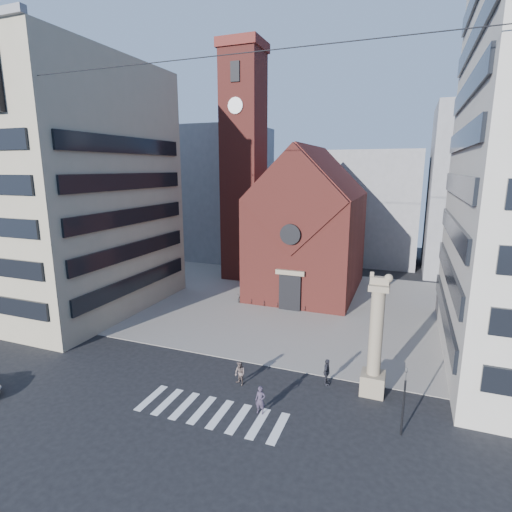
% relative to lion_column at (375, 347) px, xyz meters
% --- Properties ---
extents(ground, '(120.00, 120.00, 0.00)m').
position_rel_lion_column_xyz_m(ground, '(-10.01, -3.00, -3.46)').
color(ground, black).
rests_on(ground, ground).
extents(piazza, '(46.00, 30.00, 0.05)m').
position_rel_lion_column_xyz_m(piazza, '(-10.01, 16.00, -3.43)').
color(piazza, gray).
rests_on(piazza, ground).
extents(zebra_crossing, '(10.20, 3.20, 0.01)m').
position_rel_lion_column_xyz_m(zebra_crossing, '(-9.46, -6.00, -3.45)').
color(zebra_crossing, white).
rests_on(zebra_crossing, ground).
extents(church, '(12.00, 16.65, 18.00)m').
position_rel_lion_column_xyz_m(church, '(-10.01, 22.04, 4.53)').
color(church, maroon).
rests_on(church, ground).
extents(campanile, '(5.50, 5.50, 31.20)m').
position_rel_lion_column_xyz_m(campanile, '(-20.01, 25.00, 12.28)').
color(campanile, maroon).
rests_on(campanile, ground).
extents(building_left, '(18.00, 20.00, 26.00)m').
position_rel_lion_column_xyz_m(building_left, '(-34.01, 7.00, 9.54)').
color(building_left, gray).
rests_on(building_left, ground).
extents(bg_block_left, '(16.00, 14.00, 22.00)m').
position_rel_lion_column_xyz_m(bg_block_left, '(-30.01, 37.00, 7.54)').
color(bg_block_left, gray).
rests_on(bg_block_left, ground).
extents(bg_block_mid, '(14.00, 12.00, 18.00)m').
position_rel_lion_column_xyz_m(bg_block_mid, '(-4.01, 42.00, 5.54)').
color(bg_block_mid, gray).
rests_on(bg_block_mid, ground).
extents(bg_block_right, '(16.00, 14.00, 24.00)m').
position_rel_lion_column_xyz_m(bg_block_right, '(11.99, 39.00, 8.54)').
color(bg_block_right, gray).
rests_on(bg_block_right, ground).
extents(lion_column, '(1.63, 1.60, 8.68)m').
position_rel_lion_column_xyz_m(lion_column, '(0.00, 0.00, 0.00)').
color(lion_column, gray).
rests_on(lion_column, ground).
extents(traffic_light, '(0.13, 0.16, 4.30)m').
position_rel_lion_column_xyz_m(traffic_light, '(1.99, -4.00, -1.17)').
color(traffic_light, black).
rests_on(traffic_light, ground).
extents(pedestrian_0, '(0.68, 0.46, 1.85)m').
position_rel_lion_column_xyz_m(pedestrian_0, '(-6.45, -4.97, -2.53)').
color(pedestrian_0, '#352C3E').
rests_on(pedestrian_0, ground).
extents(pedestrian_1, '(1.06, 0.97, 1.76)m').
position_rel_lion_column_xyz_m(pedestrian_1, '(-9.03, -2.27, -2.58)').
color(pedestrian_1, '#61514D').
rests_on(pedestrian_1, ground).
extents(pedestrian_2, '(0.51, 1.16, 1.95)m').
position_rel_lion_column_xyz_m(pedestrian_2, '(-3.20, 0.00, -2.48)').
color(pedestrian_2, '#23232A').
rests_on(pedestrian_2, ground).
extents(scooter_0, '(0.74, 1.86, 0.96)m').
position_rel_lion_column_xyz_m(scooter_0, '(-16.16, 14.70, -2.93)').
color(scooter_0, black).
rests_on(scooter_0, piazza).
extents(scooter_1, '(0.60, 1.80, 1.07)m').
position_rel_lion_column_xyz_m(scooter_1, '(-14.60, 14.70, -2.87)').
color(scooter_1, black).
rests_on(scooter_1, piazza).
extents(scooter_2, '(0.74, 1.86, 0.96)m').
position_rel_lion_column_xyz_m(scooter_2, '(-13.03, 14.70, -2.93)').
color(scooter_2, black).
rests_on(scooter_2, piazza).
extents(scooter_3, '(0.60, 1.80, 1.07)m').
position_rel_lion_column_xyz_m(scooter_3, '(-11.46, 14.70, -2.87)').
color(scooter_3, black).
rests_on(scooter_3, piazza).
extents(scooter_4, '(0.74, 1.86, 0.96)m').
position_rel_lion_column_xyz_m(scooter_4, '(-9.89, 14.70, -2.93)').
color(scooter_4, black).
rests_on(scooter_4, piazza).
extents(scooter_5, '(0.60, 1.80, 1.07)m').
position_rel_lion_column_xyz_m(scooter_5, '(-8.33, 14.70, -2.87)').
color(scooter_5, black).
rests_on(scooter_5, piazza).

